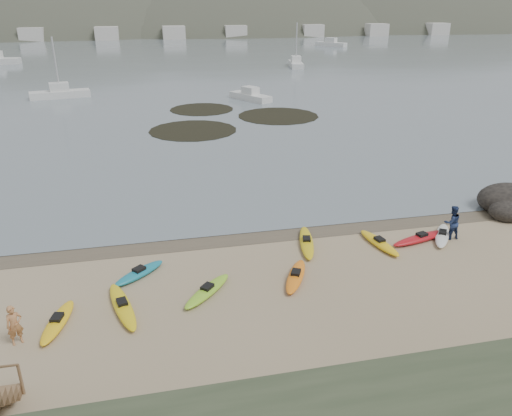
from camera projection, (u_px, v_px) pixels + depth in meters
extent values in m
plane|color=tan|center=(256.00, 233.00, 27.97)|extent=(600.00, 600.00, 0.00)
plane|color=brown|center=(257.00, 235.00, 27.70)|extent=(60.00, 60.00, 0.00)
plane|color=slate|center=(148.00, 20.00, 297.91)|extent=(1200.00, 1200.00, 0.00)
ellipsoid|color=#8FD32A|center=(207.00, 291.00, 22.09)|extent=(2.70, 2.92, 0.34)
ellipsoid|color=yellow|center=(58.00, 322.00, 19.98)|extent=(1.38, 3.13, 0.34)
ellipsoid|color=orange|center=(296.00, 276.00, 23.25)|extent=(2.07, 3.18, 0.34)
ellipsoid|color=yellow|center=(307.00, 242.00, 26.48)|extent=(1.58, 3.95, 0.34)
ellipsoid|color=white|center=(442.00, 236.00, 27.24)|extent=(2.41, 3.02, 0.34)
ellipsoid|color=yellow|center=(379.00, 243.00, 26.42)|extent=(1.27, 3.36, 0.34)
ellipsoid|color=teal|center=(139.00, 273.00, 23.53)|extent=(2.65, 2.45, 0.34)
ellipsoid|color=red|center=(421.00, 238.00, 26.97)|extent=(4.01, 1.74, 0.34)
ellipsoid|color=yellow|center=(122.00, 306.00, 20.99)|extent=(1.63, 3.95, 0.34)
imported|color=#C07F4C|center=(15.00, 325.00, 18.71)|extent=(0.71, 0.62, 1.63)
imported|color=navy|center=(452.00, 222.00, 26.94)|extent=(0.93, 0.73, 1.91)
ellipsoid|color=black|center=(507.00, 204.00, 31.08)|extent=(3.84, 2.99, 1.92)
ellipsoid|color=black|center=(506.00, 215.00, 29.75)|extent=(2.13, 1.92, 1.28)
cylinder|color=black|center=(193.00, 130.00, 49.42)|extent=(8.69, 8.69, 0.04)
cylinder|color=black|center=(278.00, 116.00, 55.48)|extent=(8.97, 8.97, 0.04)
cylinder|color=black|center=(202.00, 109.00, 58.72)|extent=(7.46, 7.46, 0.04)
cube|color=silver|center=(60.00, 94.00, 65.41)|extent=(7.75, 3.48, 1.05)
cube|color=silver|center=(250.00, 97.00, 64.05)|extent=(4.73, 6.49, 0.90)
cube|color=silver|center=(296.00, 64.00, 94.72)|extent=(3.52, 8.05, 1.09)
cube|color=silver|center=(331.00, 44.00, 135.30)|extent=(7.55, 7.99, 1.20)
ellipsoid|color=#384235|center=(44.00, 79.00, 201.51)|extent=(220.00, 120.00, 80.00)
ellipsoid|color=#384235|center=(240.00, 68.00, 211.81)|extent=(200.00, 110.00, 68.00)
ellipsoid|color=#384235|center=(411.00, 64.00, 238.36)|extent=(230.00, 130.00, 76.00)
cube|color=beige|center=(15.00, 35.00, 149.34)|extent=(7.00, 5.00, 4.00)
cube|color=beige|center=(98.00, 34.00, 154.10)|extent=(7.00, 5.00, 4.00)
cube|color=beige|center=(177.00, 33.00, 158.85)|extent=(7.00, 5.00, 4.00)
cube|color=beige|center=(250.00, 32.00, 163.61)|extent=(7.00, 5.00, 4.00)
cube|color=beige|center=(320.00, 31.00, 168.36)|extent=(7.00, 5.00, 4.00)
cube|color=beige|center=(385.00, 30.00, 173.12)|extent=(7.00, 5.00, 4.00)
cube|color=beige|center=(447.00, 29.00, 177.88)|extent=(7.00, 5.00, 4.00)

